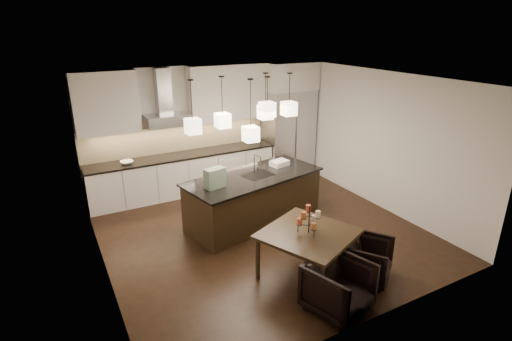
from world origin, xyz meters
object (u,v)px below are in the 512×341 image
refrigerator (288,133)px  armchair_right (366,259)px  island_body (254,200)px  dining_table (307,254)px  armchair_left (339,287)px

refrigerator → armchair_right: refrigerator is taller
refrigerator → armchair_right: (-1.41, -4.40, -0.75)m
refrigerator → armchair_right: 4.68m
island_body → dining_table: 1.98m
island_body → armchair_left: island_body is taller
island_body → armchair_right: (0.60, -2.46, -0.13)m
dining_table → island_body: bearing=62.6°
dining_table → armchair_left: bearing=-119.9°
refrigerator → armchair_left: size_ratio=2.73×
armchair_right → refrigerator: bearing=37.3°
island_body → dining_table: size_ratio=2.10×
refrigerator → island_body: (-2.02, -1.93, -0.62)m
armchair_left → island_body: bearing=67.8°
armchair_left → armchair_right: (0.84, 0.36, -0.03)m
armchair_left → armchair_right: 0.91m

